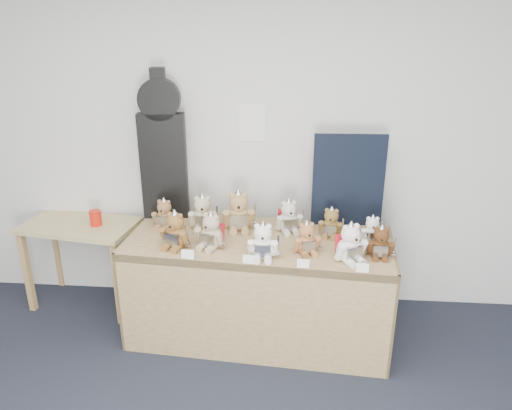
# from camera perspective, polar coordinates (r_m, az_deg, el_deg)

# --- Properties ---
(room_shell) EXTENTS (6.00, 6.00, 6.00)m
(room_shell) POSITION_cam_1_polar(r_m,az_deg,el_deg) (4.01, -0.43, 9.37)
(room_shell) COLOR white
(room_shell) RESTS_ON floor
(display_table) EXTENTS (2.03, 0.97, 0.82)m
(display_table) POSITION_cam_1_polar(r_m,az_deg,el_deg) (3.72, 0.18, -6.84)
(display_table) COLOR brown
(display_table) RESTS_ON floor
(side_table) EXTENTS (0.98, 0.64, 0.76)m
(side_table) POSITION_cam_1_polar(r_m,az_deg,el_deg) (4.43, -19.31, -3.49)
(side_table) COLOR tan
(side_table) RESTS_ON floor
(guitar_case) EXTENTS (0.37, 0.14, 1.19)m
(guitar_case) POSITION_cam_1_polar(r_m,az_deg,el_deg) (4.00, -10.63, 6.50)
(guitar_case) COLOR black
(guitar_case) RESTS_ON display_table
(navy_board) EXTENTS (0.55, 0.04, 0.73)m
(navy_board) POSITION_cam_1_polar(r_m,az_deg,el_deg) (3.89, 10.51, 2.73)
(navy_board) COLOR black
(navy_board) RESTS_ON display_table
(red_cup) EXTENTS (0.10, 0.10, 0.13)m
(red_cup) POSITION_cam_1_polar(r_m,az_deg,el_deg) (4.28, -17.87, -1.43)
(red_cup) COLOR red
(red_cup) RESTS_ON side_table
(teddy_front_far_left) EXTENTS (0.24, 0.23, 0.30)m
(teddy_front_far_left) POSITION_cam_1_polar(r_m,az_deg,el_deg) (3.59, -9.22, -3.01)
(teddy_front_far_left) COLOR brown
(teddy_front_far_left) RESTS_ON display_table
(teddy_front_left) EXTENTS (0.23, 0.23, 0.29)m
(teddy_front_left) POSITION_cam_1_polar(r_m,az_deg,el_deg) (3.56, -5.18, -3.09)
(teddy_front_left) COLOR tan
(teddy_front_left) RESTS_ON display_table
(teddy_front_centre) EXTENTS (0.23, 0.19, 0.29)m
(teddy_front_centre) POSITION_cam_1_polar(r_m,az_deg,el_deg) (3.40, 0.79, -4.29)
(teddy_front_centre) COLOR white
(teddy_front_centre) RESTS_ON display_table
(teddy_front_right) EXTENTS (0.22, 0.20, 0.26)m
(teddy_front_right) POSITION_cam_1_polar(r_m,az_deg,el_deg) (3.49, 5.80, -3.90)
(teddy_front_right) COLOR #A76B3F
(teddy_front_right) RESTS_ON display_table
(teddy_front_far_right) EXTENTS (0.25, 0.24, 0.30)m
(teddy_front_far_right) POSITION_cam_1_polar(r_m,az_deg,el_deg) (3.42, 10.73, -4.42)
(teddy_front_far_right) COLOR white
(teddy_front_far_right) RESTS_ON display_table
(teddy_front_end) EXTENTS (0.20, 0.17, 0.25)m
(teddy_front_end) POSITION_cam_1_polar(r_m,az_deg,el_deg) (3.52, 14.07, -4.28)
(teddy_front_end) COLOR #51311B
(teddy_front_end) RESTS_ON display_table
(teddy_back_left) EXTENTS (0.25, 0.21, 0.31)m
(teddy_back_left) POSITION_cam_1_polar(r_m,az_deg,el_deg) (3.87, -6.10, -1.00)
(teddy_back_left) COLOR #BEB08A
(teddy_back_left) RESTS_ON display_table
(teddy_back_centre_left) EXTENTS (0.29, 0.24, 0.35)m
(teddy_back_centre_left) POSITION_cam_1_polar(r_m,az_deg,el_deg) (3.83, -2.01, -0.86)
(teddy_back_centre_left) COLOR #A68353
(teddy_back_centre_left) RESTS_ON display_table
(teddy_back_centre_right) EXTENTS (0.24, 0.22, 0.28)m
(teddy_back_centre_right) POSITION_cam_1_polar(r_m,az_deg,el_deg) (3.81, 3.77, -1.42)
(teddy_back_centre_right) COLOR beige
(teddy_back_centre_right) RESTS_ON display_table
(teddy_back_right) EXTENTS (0.21, 0.18, 0.25)m
(teddy_back_right) POSITION_cam_1_polar(r_m,az_deg,el_deg) (3.77, 8.56, -2.11)
(teddy_back_right) COLOR brown
(teddy_back_right) RESTS_ON display_table
(teddy_back_end) EXTENTS (0.18, 0.15, 0.23)m
(teddy_back_end) POSITION_cam_1_polar(r_m,az_deg,el_deg) (3.73, 13.12, -2.87)
(teddy_back_end) COLOR white
(teddy_back_end) RESTS_ON display_table
(teddy_back_far_left) EXTENTS (0.21, 0.18, 0.26)m
(teddy_back_far_left) POSITION_cam_1_polar(r_m,az_deg,el_deg) (3.94, -10.42, -1.11)
(teddy_back_far_left) COLOR #916844
(teddy_back_far_left) RESTS_ON display_table
(entry_card_a) EXTENTS (0.09, 0.03, 0.06)m
(entry_card_a) POSITION_cam_1_polar(r_m,az_deg,el_deg) (3.45, -7.82, -5.60)
(entry_card_a) COLOR white
(entry_card_a) RESTS_ON display_table
(entry_card_b) EXTENTS (0.08, 0.02, 0.06)m
(entry_card_b) POSITION_cam_1_polar(r_m,az_deg,el_deg) (3.36, -0.84, -6.22)
(entry_card_b) COLOR white
(entry_card_b) RESTS_ON display_table
(entry_card_c) EXTENTS (0.08, 0.02, 0.06)m
(entry_card_c) POSITION_cam_1_polar(r_m,az_deg,el_deg) (3.32, 5.42, -6.67)
(entry_card_c) COLOR white
(entry_card_c) RESTS_ON display_table
(entry_card_d) EXTENTS (0.08, 0.02, 0.06)m
(entry_card_d) POSITION_cam_1_polar(r_m,az_deg,el_deg) (3.32, 12.07, -7.05)
(entry_card_d) COLOR white
(entry_card_d) RESTS_ON display_table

